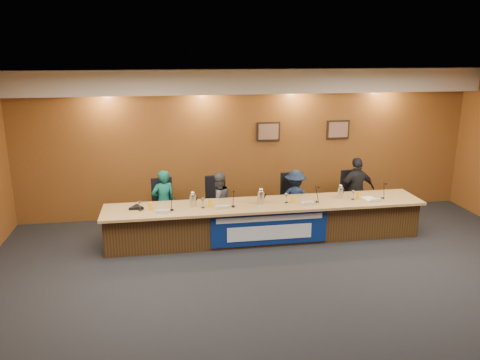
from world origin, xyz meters
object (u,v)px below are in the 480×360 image
Objects in this scene: banner at (270,228)px; office_chair_d at (354,199)px; panelist_a at (164,202)px; carafe_right at (340,193)px; office_chair_a at (164,209)px; panelist_d at (356,190)px; carafe_left at (193,200)px; dais_body at (265,222)px; panelist_c at (295,198)px; office_chair_c at (293,202)px; office_chair_b at (218,206)px; speakerphone at (137,207)px; carafe_mid at (261,198)px; panelist_b at (218,202)px.

banner is 4.58× the size of office_chair_d.
panelist_a reaches higher than carafe_right.
office_chair_a is at bearing 168.23° from carafe_right.
panelist_d is 4.04m from office_chair_a.
carafe_left is (-1.38, 0.40, 0.49)m from banner.
dais_body is 5.00× the size of panelist_c.
office_chair_c is 1.98× the size of carafe_left.
office_chair_d is (4.04, 0.00, 0.00)m from office_chair_a.
dais_body is 1.48m from carafe_left.
dais_body is 12.50× the size of office_chair_c.
office_chair_b is (1.09, 0.10, -0.18)m from panelist_a.
speakerphone is (-2.42, 0.03, 0.43)m from dais_body.
carafe_mid is (-2.21, -0.78, 0.39)m from office_chair_d.
panelist_b is 1.60m from panelist_c.
banner is 1.64m from carafe_right.
banner is at bearing -10.43° from speakerphone.
dais_body is 1.07m from office_chair_c.
office_chair_d is (1.34, 0.00, 0.00)m from office_chair_c.
carafe_mid is at bearing -144.56° from office_chair_c.
office_chair_a is 1.00m from carafe_left.
carafe_right is (1.51, 0.43, 0.48)m from banner.
carafe_mid is (0.73, -0.78, 0.39)m from office_chair_b.
office_chair_a is at bearing -107.43° from panelist_a.
speakerphone is at bearing -178.87° from office_chair_d.
office_chair_c is (2.70, 0.00, 0.00)m from office_chair_a.
panelist_a is at bearing 175.67° from office_chair_c.
dais_body reaches higher than office_chair_d.
panelist_b is 2.53× the size of office_chair_c.
carafe_left is at bearing -179.40° from carafe_right.
office_chair_c is 1.34m from office_chair_d.
office_chair_d is 1.50× the size of speakerphone.
panelist_d is at bearing 16.50° from dais_body.
panelist_b is 2.43m from carafe_right.
panelist_c is at bearing -9.72° from office_chair_a.
office_chair_b is 1.96× the size of carafe_mid.
office_chair_b is (-2.94, 0.10, -0.22)m from panelist_d.
banner is at bearing -159.26° from office_chair_d.
panelist_a is (-1.92, 1.04, 0.28)m from banner.
carafe_left reaches higher than office_chair_a.
panelist_a is at bearing 11.08° from panelist_c.
office_chair_c and office_chair_d have the same top height.
office_chair_d is 1.01m from carafe_right.
carafe_left reaches higher than office_chair_b.
office_chair_a is 1.50× the size of speakerphone.
office_chair_c is (1.60, 0.10, -0.13)m from panelist_b.
panelist_b is 5.02× the size of carafe_left.
dais_body is 2.73× the size of banner.
panelist_d is at bearing 26.22° from banner.
panelist_b is 1.70m from speakerphone.
office_chair_b and office_chair_c have the same top height.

